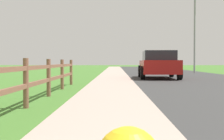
# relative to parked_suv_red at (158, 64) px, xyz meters

# --- Properties ---
(ground_plane) EXTENTS (120.00, 120.00, 0.00)m
(ground_plane) POSITION_rel_parked_suv_red_xyz_m (-1.55, 6.61, -0.79)
(ground_plane) COLOR #41712A
(road_asphalt) EXTENTS (7.00, 66.00, 0.01)m
(road_asphalt) POSITION_rel_parked_suv_red_xyz_m (1.95, 8.61, -0.78)
(road_asphalt) COLOR #343434
(road_asphalt) RESTS_ON ground
(curb_concrete) EXTENTS (6.00, 66.00, 0.01)m
(curb_concrete) POSITION_rel_parked_suv_red_xyz_m (-4.55, 8.61, -0.78)
(curb_concrete) COLOR #AE998B
(curb_concrete) RESTS_ON ground
(grass_verge) EXTENTS (5.00, 66.00, 0.00)m
(grass_verge) POSITION_rel_parked_suv_red_xyz_m (-6.05, 8.61, -0.78)
(grass_verge) COLOR #41712A
(grass_verge) RESTS_ON ground
(rail_fence) EXTENTS (0.11, 13.03, 1.01)m
(rail_fence) POSITION_rel_parked_suv_red_xyz_m (-4.19, -11.47, -0.20)
(rail_fence) COLOR brown
(rail_fence) RESTS_ON ground
(parked_suv_red) EXTENTS (2.23, 4.78, 1.53)m
(parked_suv_red) POSITION_rel_parked_suv_red_xyz_m (0.00, 0.00, 0.00)
(parked_suv_red) COLOR maroon
(parked_suv_red) RESTS_ON ground
(street_lamp) EXTENTS (1.17, 0.20, 7.10)m
(street_lamp) POSITION_rel_parked_suv_red_xyz_m (4.18, 8.32, 3.38)
(street_lamp) COLOR gray
(street_lamp) RESTS_ON ground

